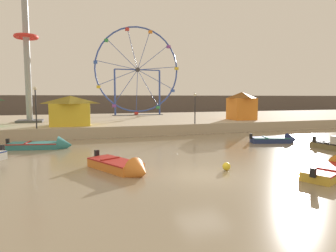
% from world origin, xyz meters
% --- Properties ---
extents(ground_plane, '(240.00, 240.00, 0.00)m').
position_xyz_m(ground_plane, '(0.00, 0.00, 0.00)').
color(ground_plane, gray).
extents(quay_promenade, '(110.00, 23.78, 1.11)m').
position_xyz_m(quay_promenade, '(0.00, 27.45, 0.55)').
color(quay_promenade, '#B7A88E').
rests_on(quay_promenade, ground_plane).
extents(distant_town_skyline, '(140.00, 3.00, 4.40)m').
position_xyz_m(distant_town_skyline, '(0.00, 52.70, 2.20)').
color(distant_town_skyline, '#564C47').
rests_on(distant_town_skyline, ground_plane).
extents(motorboat_mustard_yellow, '(4.77, 3.14, 1.31)m').
position_xyz_m(motorboat_mustard_yellow, '(6.73, -1.79, 0.24)').
color(motorboat_mustard_yellow, gold).
rests_on(motorboat_mustard_yellow, ground_plane).
extents(motorboat_teal_painted, '(4.99, 2.44, 1.41)m').
position_xyz_m(motorboat_teal_painted, '(-8.12, 11.23, 0.26)').
color(motorboat_teal_painted, teal).
rests_on(motorboat_teal_painted, ground_plane).
extents(motorboat_navy_blue, '(4.27, 2.29, 1.19)m').
position_xyz_m(motorboat_navy_blue, '(11.01, 7.96, 0.26)').
color(motorboat_navy_blue, navy).
rests_on(motorboat_navy_blue, ground_plane).
extents(motorboat_orange_hull, '(3.19, 4.53, 1.34)m').
position_xyz_m(motorboat_orange_hull, '(-3.69, 2.06, 0.28)').
color(motorboat_orange_hull, orange).
rests_on(motorboat_orange_hull, ground_plane).
extents(ferris_wheel_blue_frame, '(13.73, 1.20, 14.04)m').
position_xyz_m(ferris_wheel_blue_frame, '(4.16, 33.28, 8.15)').
color(ferris_wheel_blue_frame, '#334CA8').
rests_on(ferris_wheel_blue_frame, quay_promenade).
extents(drop_tower_steel_tower, '(2.80, 2.80, 16.73)m').
position_xyz_m(drop_tower_steel_tower, '(-10.76, 24.22, 8.84)').
color(drop_tower_steel_tower, '#999EA3').
rests_on(drop_tower_steel_tower, quay_promenade).
extents(carnival_booth_orange_canopy, '(3.36, 3.40, 3.55)m').
position_xyz_m(carnival_booth_orange_canopy, '(14.72, 19.60, 2.95)').
color(carnival_booth_orange_canopy, orange).
rests_on(carnival_booth_orange_canopy, quay_promenade).
extents(carnival_booth_yellow_awning, '(4.45, 3.57, 3.04)m').
position_xyz_m(carnival_booth_yellow_awning, '(-6.23, 18.24, 2.69)').
color(carnival_booth_yellow_awning, yellow).
rests_on(carnival_booth_yellow_awning, quay_promenade).
extents(promenade_lamp_near, '(0.32, 0.32, 3.31)m').
position_xyz_m(promenade_lamp_near, '(6.62, 16.06, 3.32)').
color(promenade_lamp_near, '#2D2D33').
rests_on(promenade_lamp_near, quay_promenade).
extents(promenade_lamp_far, '(0.32, 0.32, 3.85)m').
position_xyz_m(promenade_lamp_far, '(-9.25, 16.11, 3.63)').
color(promenade_lamp_far, '#2D2D33').
rests_on(promenade_lamp_far, quay_promenade).
extents(mooring_buoy_orange, '(0.44, 0.44, 0.44)m').
position_xyz_m(mooring_buoy_orange, '(1.72, 0.60, 0.22)').
color(mooring_buoy_orange, yellow).
rests_on(mooring_buoy_orange, ground_plane).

